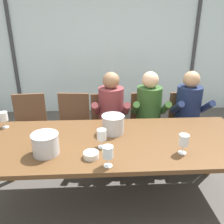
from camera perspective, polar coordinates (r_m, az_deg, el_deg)
The scene contains 21 objects.
ground at distance 3.44m, azimuth -0.61°, elevation -9.60°, with size 14.00×14.00×0.00m, color #4C4742.
window_glass_panel at distance 4.64m, azimuth -1.65°, elevation 15.71°, with size 7.79×0.03×2.60m, color silver.
window_mullion_left at distance 4.90m, azimuth -23.33°, elevation 14.34°, with size 0.06×0.06×2.60m, color #38383D.
window_mullion_right at distance 4.99m, azimuth 19.69°, elevation 14.94°, with size 0.06×0.06×2.60m, color #38383D.
hillside_vineyard at distance 8.60m, azimuth -2.40°, elevation 15.86°, with size 13.79×2.40×1.80m, color #386633.
dining_table at distance 2.24m, azimuth 0.50°, elevation -8.38°, with size 2.59×1.00×0.73m.
chair_near_curtain at distance 3.28m, azimuth -19.60°, elevation -2.46°, with size 0.48×0.48×0.88m.
chair_left_of_center at distance 3.16m, azimuth -9.55°, elevation -2.36°, with size 0.48×0.48×0.88m.
chair_center at distance 3.10m, azimuth -1.22°, elevation -2.53°, with size 0.46×0.46×0.88m.
chair_right_of_center at distance 3.16m, azimuth 8.54°, elevation -2.28°, with size 0.45×0.45×0.88m.
chair_near_window_right at distance 3.31m, azimuth 17.68°, elevation -1.99°, with size 0.45×0.45×0.88m.
person_maroon_top at distance 2.92m, azimuth -0.23°, elevation -0.36°, with size 0.48×0.62×1.20m.
person_olive_shirt at distance 2.99m, azimuth 9.20°, elevation -0.16°, with size 0.48×0.62×1.20m.
person_navy_polo at distance 3.14m, azimuth 18.65°, elevation 0.04°, with size 0.46×0.61×1.20m.
ice_bucket_primary at distance 2.32m, azimuth 0.18°, elevation -2.93°, with size 0.23×0.23×0.19m.
ice_bucket_secondary at distance 2.04m, azimuth -16.11°, elevation -7.49°, with size 0.23×0.23×0.19m.
tasting_bowl at distance 1.95m, azimuth -5.18°, elevation -10.49°, with size 0.13×0.13×0.05m, color silver.
wine_glass_by_left_taster at distance 2.05m, azimuth -2.57°, elevation -5.79°, with size 0.08×0.08×0.17m.
wine_glass_near_bucket at distance 2.67m, azimuth -25.17°, elevation -1.16°, with size 0.08×0.08×0.17m.
wine_glass_center_pour at distance 2.05m, azimuth 17.29°, elevation -6.81°, with size 0.08×0.08×0.17m.
wine_glass_by_right_taster at distance 1.79m, azimuth -1.01°, elevation -10.06°, with size 0.08×0.08×0.17m.
Camera 1 is at (-0.13, -1.93, 1.79)m, focal length 37.04 mm.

